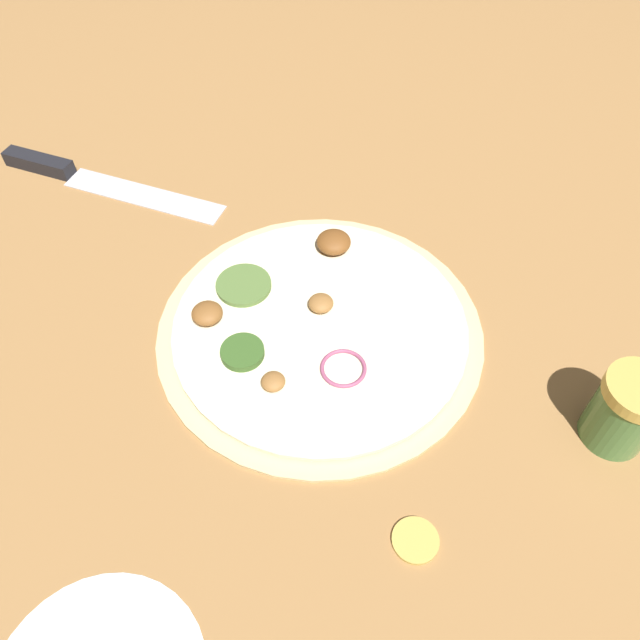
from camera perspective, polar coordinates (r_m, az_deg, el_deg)
The scene contains 5 objects.
ground_plane at distance 0.61m, azimuth -0.00°, elevation -0.99°, with size 3.00×3.00×0.00m, color #9E703F.
pizza at distance 0.60m, azimuth -0.30°, elevation -0.47°, with size 0.32×0.32×0.03m.
knife at distance 0.83m, azimuth -21.51°, elevation 12.32°, with size 0.27×0.15×0.02m.
spice_jar at distance 0.57m, azimuth 26.18°, elevation -7.45°, with size 0.06×0.06×0.07m.
loose_cap at distance 0.51m, azimuth 8.74°, elevation -19.22°, with size 0.04×0.04×0.01m.
Camera 1 is at (0.28, -0.25, 0.48)m, focal length 35.00 mm.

